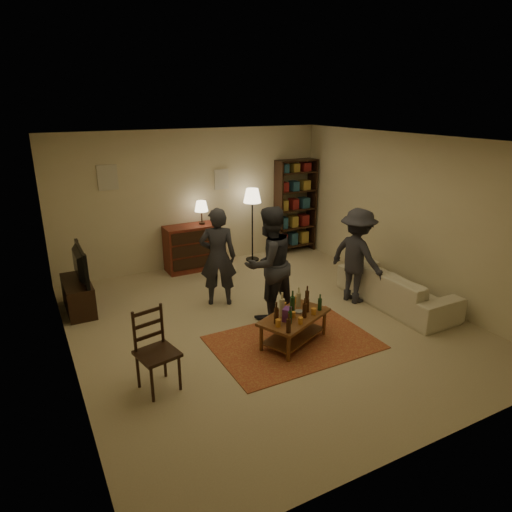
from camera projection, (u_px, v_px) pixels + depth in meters
floor at (267, 323)px, 6.93m from camera, size 6.00×6.00×0.00m
room_shell at (160, 178)px, 8.54m from camera, size 6.00×6.00×6.00m
rug at (293, 342)px, 6.36m from camera, size 2.20×1.50×0.01m
coffee_table at (294, 318)px, 6.24m from camera, size 1.16×0.93×0.76m
dining_chair at (154, 347)px, 5.23m from camera, size 0.51×0.51×1.00m
tv_stand at (77, 288)px, 7.23m from camera, size 0.40×1.00×1.06m
dresser at (191, 247)px, 8.96m from camera, size 1.00×0.50×1.36m
bookshelf at (295, 205)px, 9.91m from camera, size 0.90×0.34×2.02m
floor_lamp at (252, 201)px, 9.22m from camera, size 0.36×0.36×1.52m
sofa at (396, 287)px, 7.47m from camera, size 0.81×2.08×0.61m
person_left at (218, 257)px, 7.34m from camera, size 0.70×0.60×1.62m
person_right at (269, 263)px, 6.87m from camera, size 0.96×0.81×1.75m
person_by_sofa at (357, 256)px, 7.45m from camera, size 0.76×1.11×1.58m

